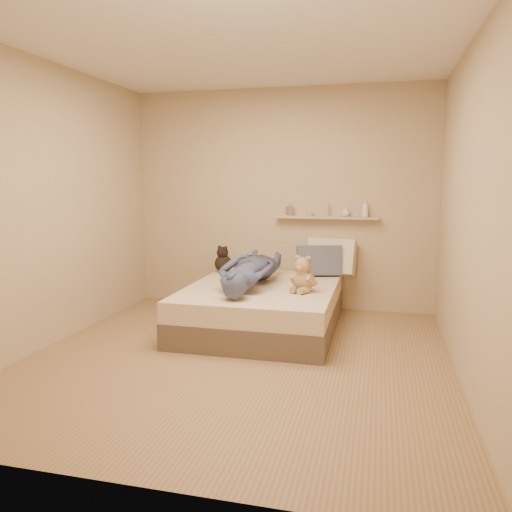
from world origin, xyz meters
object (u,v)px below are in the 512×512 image
(pillow_cream, at_px, (331,257))
(pillow_grey, at_px, (319,261))
(wall_shelf, at_px, (326,217))
(dark_plush, at_px, (223,261))
(game_console, at_px, (234,280))
(person, at_px, (250,269))
(bed, at_px, (262,307))
(teddy_bear, at_px, (303,277))

(pillow_cream, relative_size, pillow_grey, 1.10)
(pillow_grey, bearing_deg, wall_shelf, 77.39)
(dark_plush, height_order, wall_shelf, wall_shelf)
(game_console, height_order, person, person)
(bed, relative_size, pillow_cream, 3.45)
(dark_plush, xyz_separation_m, person, (0.51, -0.69, 0.04))
(bed, distance_m, person, 0.42)
(bed, height_order, pillow_grey, pillow_grey)
(wall_shelf, bearing_deg, pillow_grey, -102.61)
(teddy_bear, xyz_separation_m, pillow_grey, (0.05, 0.88, 0.02))
(game_console, xyz_separation_m, dark_plush, (-0.48, 1.17, -0.02))
(bed, xyz_separation_m, pillow_cream, (0.62, 0.83, 0.43))
(teddy_bear, xyz_separation_m, dark_plush, (-1.08, 0.82, -0.01))
(person, bearing_deg, dark_plush, -53.95)
(game_console, bearing_deg, dark_plush, 112.19)
(pillow_cream, relative_size, wall_shelf, 0.46)
(bed, height_order, wall_shelf, wall_shelf)
(game_console, distance_m, wall_shelf, 1.68)
(game_console, xyz_separation_m, wall_shelf, (0.70, 1.45, 0.49))
(pillow_cream, distance_m, wall_shelf, 0.46)
(pillow_grey, bearing_deg, game_console, -117.98)
(pillow_cream, height_order, person, pillow_cream)
(dark_plush, distance_m, person, 0.86)
(dark_plush, distance_m, pillow_grey, 1.13)
(wall_shelf, bearing_deg, game_console, -115.86)
(pillow_cream, bearing_deg, game_console, -119.48)
(dark_plush, relative_size, wall_shelf, 0.26)
(wall_shelf, bearing_deg, teddy_bear, -95.32)
(teddy_bear, height_order, person, teddy_bear)
(wall_shelf, bearing_deg, bed, -121.18)
(game_console, height_order, dark_plush, dark_plush)
(pillow_cream, height_order, wall_shelf, wall_shelf)
(pillow_cream, relative_size, person, 0.38)
(teddy_bear, relative_size, dark_plush, 1.14)
(dark_plush, relative_size, pillow_grey, 0.63)
(bed, bearing_deg, dark_plush, 134.89)
(game_console, xyz_separation_m, pillow_cream, (0.77, 1.37, 0.04))
(teddy_bear, distance_m, pillow_grey, 0.88)
(dark_plush, distance_m, wall_shelf, 1.31)
(pillow_cream, distance_m, person, 1.16)
(pillow_grey, bearing_deg, person, -129.56)
(teddy_bear, relative_size, person, 0.25)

